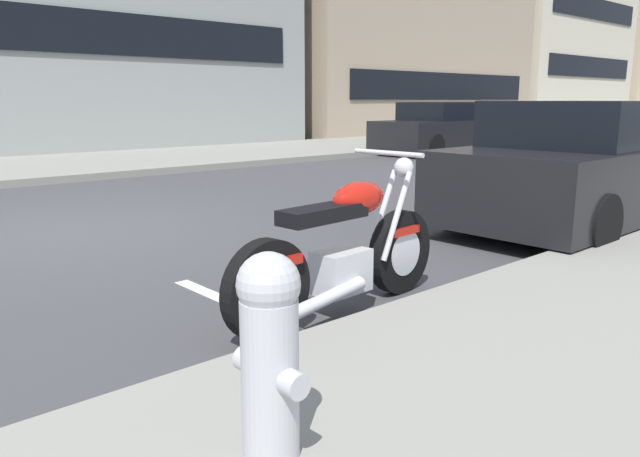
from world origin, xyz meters
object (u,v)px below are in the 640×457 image
fire_hydrant (270,351)px  parked_motorcycle (343,254)px  car_opposite_curb (445,128)px  parked_car_far_down_curb (584,167)px

fire_hydrant → parked_motorcycle: bearing=38.2°
car_opposite_curb → parked_motorcycle: bearing=33.2°
parked_motorcycle → parked_car_far_down_curb: (4.32, 0.35, 0.26)m
parked_motorcycle → car_opposite_curb: (11.63, 7.83, 0.25)m
parked_motorcycle → fire_hydrant: (-1.61, -1.26, 0.14)m
parked_motorcycle → car_opposite_curb: size_ratio=0.43×
car_opposite_curb → fire_hydrant: size_ratio=5.78×
parked_motorcycle → car_opposite_curb: bearing=29.9°
parked_car_far_down_curb → car_opposite_curb: parked_car_far_down_curb is taller
parked_motorcycle → parked_car_far_down_curb: 4.34m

